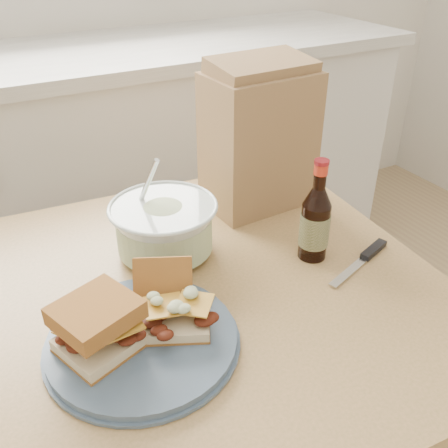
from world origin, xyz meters
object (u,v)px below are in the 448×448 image
dining_table (210,327)px  paper_bag (259,141)px  coleslaw_bowl (164,230)px  beer_bottle (315,222)px  plate (143,341)px

dining_table → paper_bag: (0.25, 0.23, 0.26)m
paper_bag → coleslaw_bowl: bearing=-164.1°
dining_table → beer_bottle: bearing=0.9°
coleslaw_bowl → paper_bag: size_ratio=0.70×
beer_bottle → paper_bag: paper_bag is taller
coleslaw_bowl → paper_bag: paper_bag is taller
beer_bottle → dining_table: bearing=171.0°
coleslaw_bowl → beer_bottle: 0.30m
beer_bottle → plate: bearing=-175.2°
dining_table → beer_bottle: size_ratio=4.33×
plate → dining_table: bearing=27.1°
dining_table → plate: size_ratio=3.03×
plate → paper_bag: paper_bag is taller
paper_bag → beer_bottle: bearing=-98.3°
dining_table → plate: plate is taller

